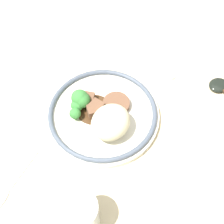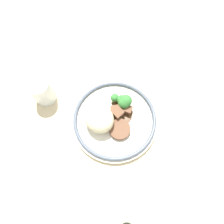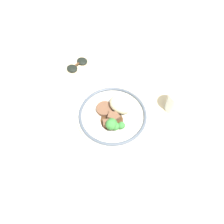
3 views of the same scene
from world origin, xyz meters
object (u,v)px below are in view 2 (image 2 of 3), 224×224
at_px(fork, 164,174).
at_px(spoon, 75,61).
at_px(knife, 59,147).
at_px(juice_glass, 43,92).
at_px(plate, 113,118).

distance_m(fork, spoon, 0.51).
relative_size(knife, spoon, 1.38).
distance_m(juice_glass, fork, 0.47).
bearing_deg(spoon, plate, 160.65).
bearing_deg(juice_glass, plate, -151.11).
bearing_deg(fork, plate, -80.58).
height_order(plate, fork, plate).
bearing_deg(plate, spoon, -9.71).
bearing_deg(juice_glass, spoon, -70.77).
xyz_separation_m(juice_glass, spoon, (0.06, -0.17, -0.04)).
relative_size(plate, juice_glass, 3.04).
bearing_deg(knife, juice_glass, -27.99).
xyz_separation_m(fork, spoon, (0.51, -0.04, -0.00)).
height_order(fork, knife, fork).
relative_size(juice_glass, spoon, 0.59).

